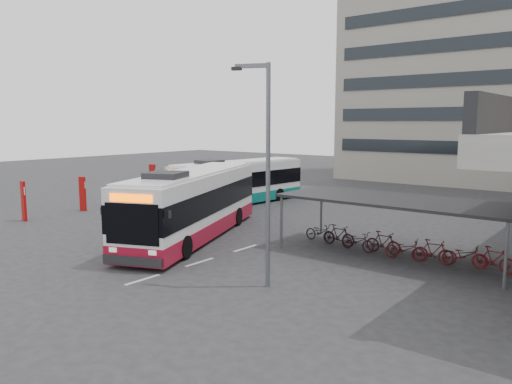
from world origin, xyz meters
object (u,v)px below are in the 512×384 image
Objects in this scene: bus_main at (193,205)px; lamp_post at (265,162)px; pedestrian at (138,223)px; bus_teal at (239,183)px.

bus_main is 8.90m from lamp_post.
pedestrian is at bearing 146.28° from lamp_post.
lamp_post reaches higher than bus_main.
bus_teal is at bearing 47.63° from pedestrian.
bus_main reaches higher than bus_teal.
bus_teal reaches higher than pedestrian.
bus_teal is 1.46× the size of lamp_post.
lamp_post is at bearing -42.35° from bus_teal.
bus_main is 1.59× the size of lamp_post.
bus_main is at bearing 130.01° from lamp_post.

